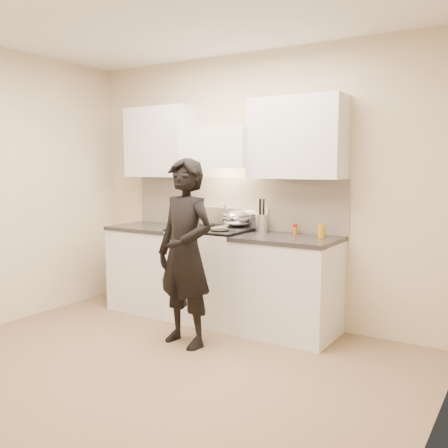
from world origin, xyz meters
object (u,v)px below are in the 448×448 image
object	(u,v)px
stove	(213,274)
counter_right	(287,286)
utensil_crock	(261,222)
wok	(237,218)
person	(185,253)

from	to	relation	value
stove	counter_right	distance (m)	0.83
stove	utensil_crock	size ratio (longest dim) A/B	2.92
wok	utensil_crock	size ratio (longest dim) A/B	1.19
wok	utensil_crock	xyz separation A→B (m)	(0.27, 0.02, -0.02)
counter_right	person	xyz separation A→B (m)	(-0.64, -0.73, 0.36)
utensil_crock	person	size ratio (longest dim) A/B	0.20
utensil_crock	person	world-z (taller)	person
stove	wok	bearing A→B (deg)	34.81
wok	stove	bearing A→B (deg)	-145.19
stove	person	world-z (taller)	person
person	utensil_crock	bearing A→B (deg)	81.13
wok	utensil_crock	world-z (taller)	utensil_crock
wok	person	world-z (taller)	person
counter_right	wok	distance (m)	0.87
wok	utensil_crock	bearing A→B (deg)	3.82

